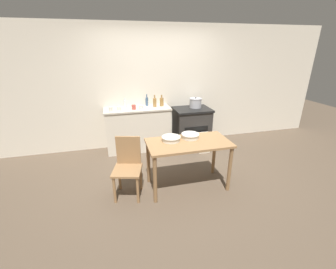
{
  "coord_description": "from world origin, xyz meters",
  "views": [
    {
      "loc": [
        -0.96,
        -3.19,
        2.12
      ],
      "look_at": [
        0.0,
        0.51,
        0.6
      ],
      "focal_mm": 24.0,
      "sensor_mm": 36.0,
      "label": 1
    }
  ],
  "objects_px": {
    "mixing_bowl_small": "(190,136)",
    "cup_mid_right": "(111,109)",
    "cup_center": "(134,107)",
    "work_table": "(188,149)",
    "stock_pot": "(195,103)",
    "cup_right": "(141,107)",
    "bottle_left": "(162,102)",
    "bottle_center_left": "(155,102)",
    "cup_center_right": "(119,108)",
    "bottle_mid_left": "(125,104)",
    "bottle_far_left": "(147,101)",
    "flour_sack": "(204,143)",
    "mixing_bowl_large": "(171,138)",
    "chair": "(128,165)",
    "stove": "(191,127)"
  },
  "relations": [
    {
      "from": "bottle_left",
      "to": "cup_mid_right",
      "type": "relative_size",
      "value": 2.47
    },
    {
      "from": "stock_pot",
      "to": "cup_mid_right",
      "type": "distance_m",
      "value": 1.82
    },
    {
      "from": "chair",
      "to": "flour_sack",
      "type": "xyz_separation_m",
      "value": [
        1.66,
        1.06,
        -0.27
      ]
    },
    {
      "from": "bottle_left",
      "to": "bottle_far_left",
      "type": "bearing_deg",
      "value": 163.21
    },
    {
      "from": "mixing_bowl_small",
      "to": "cup_center",
      "type": "height_order",
      "value": "cup_center"
    },
    {
      "from": "bottle_left",
      "to": "bottle_mid_left",
      "type": "distance_m",
      "value": 0.77
    },
    {
      "from": "cup_center",
      "to": "cup_right",
      "type": "bearing_deg",
      "value": -5.98
    },
    {
      "from": "bottle_mid_left",
      "to": "bottle_center_left",
      "type": "distance_m",
      "value": 0.62
    },
    {
      "from": "cup_center_right",
      "to": "cup_mid_right",
      "type": "xyz_separation_m",
      "value": [
        -0.16,
        -0.04,
        0.01
      ]
    },
    {
      "from": "work_table",
      "to": "cup_mid_right",
      "type": "distance_m",
      "value": 1.85
    },
    {
      "from": "mixing_bowl_small",
      "to": "bottle_mid_left",
      "type": "xyz_separation_m",
      "value": [
        -0.87,
        1.59,
        0.18
      ]
    },
    {
      "from": "stove",
      "to": "cup_mid_right",
      "type": "bearing_deg",
      "value": -177.51
    },
    {
      "from": "work_table",
      "to": "bottle_far_left",
      "type": "height_order",
      "value": "bottle_far_left"
    },
    {
      "from": "cup_center",
      "to": "cup_center_right",
      "type": "xyz_separation_m",
      "value": [
        -0.3,
        -0.01,
        -0.01
      ]
    },
    {
      "from": "cup_center_right",
      "to": "cup_right",
      "type": "relative_size",
      "value": 1.04
    },
    {
      "from": "work_table",
      "to": "bottle_left",
      "type": "xyz_separation_m",
      "value": [
        -0.03,
        1.65,
        0.35
      ]
    },
    {
      "from": "flour_sack",
      "to": "cup_center",
      "type": "distance_m",
      "value": 1.63
    },
    {
      "from": "mixing_bowl_small",
      "to": "cup_center_right",
      "type": "bearing_deg",
      "value": 126.32
    },
    {
      "from": "chair",
      "to": "cup_center",
      "type": "distance_m",
      "value": 1.58
    },
    {
      "from": "mixing_bowl_small",
      "to": "cup_mid_right",
      "type": "height_order",
      "value": "cup_mid_right"
    },
    {
      "from": "flour_sack",
      "to": "bottle_center_left",
      "type": "xyz_separation_m",
      "value": [
        -0.93,
        0.53,
        0.8
      ]
    },
    {
      "from": "mixing_bowl_large",
      "to": "cup_right",
      "type": "height_order",
      "value": "cup_right"
    },
    {
      "from": "cup_mid_right",
      "to": "cup_center",
      "type": "bearing_deg",
      "value": 6.74
    },
    {
      "from": "chair",
      "to": "cup_center",
      "type": "relative_size",
      "value": 9.41
    },
    {
      "from": "stock_pot",
      "to": "mixing_bowl_small",
      "type": "distance_m",
      "value": 1.62
    },
    {
      "from": "stove",
      "to": "bottle_center_left",
      "type": "distance_m",
      "value": 1.0
    },
    {
      "from": "work_table",
      "to": "cup_center_right",
      "type": "height_order",
      "value": "cup_center_right"
    },
    {
      "from": "mixing_bowl_large",
      "to": "stock_pot",
      "type": "bearing_deg",
      "value": 57.35
    },
    {
      "from": "cup_mid_right",
      "to": "cup_right",
      "type": "bearing_deg",
      "value": 3.63
    },
    {
      "from": "flour_sack",
      "to": "cup_center_right",
      "type": "bearing_deg",
      "value": 166.37
    },
    {
      "from": "bottle_center_left",
      "to": "cup_center_right",
      "type": "height_order",
      "value": "bottle_center_left"
    },
    {
      "from": "stock_pot",
      "to": "cup_mid_right",
      "type": "relative_size",
      "value": 2.85
    },
    {
      "from": "bottle_far_left",
      "to": "cup_center_right",
      "type": "xyz_separation_m",
      "value": [
        -0.6,
        -0.24,
        -0.05
      ]
    },
    {
      "from": "stock_pot",
      "to": "bottle_left",
      "type": "bearing_deg",
      "value": 176.81
    },
    {
      "from": "work_table",
      "to": "stock_pot",
      "type": "height_order",
      "value": "stock_pot"
    },
    {
      "from": "mixing_bowl_large",
      "to": "bottle_left",
      "type": "distance_m",
      "value": 1.57
    },
    {
      "from": "chair",
      "to": "flour_sack",
      "type": "relative_size",
      "value": 2.12
    },
    {
      "from": "stove",
      "to": "mixing_bowl_small",
      "type": "height_order",
      "value": "stove"
    },
    {
      "from": "flour_sack",
      "to": "bottle_mid_left",
      "type": "distance_m",
      "value": 1.84
    },
    {
      "from": "work_table",
      "to": "cup_right",
      "type": "xyz_separation_m",
      "value": [
        -0.49,
        1.5,
        0.3
      ]
    },
    {
      "from": "flour_sack",
      "to": "cup_right",
      "type": "relative_size",
      "value": 5.28
    },
    {
      "from": "bottle_center_left",
      "to": "bottle_far_left",
      "type": "bearing_deg",
      "value": 142.12
    },
    {
      "from": "work_table",
      "to": "bottle_mid_left",
      "type": "xyz_separation_m",
      "value": [
        -0.8,
        1.73,
        0.34
      ]
    },
    {
      "from": "bottle_mid_left",
      "to": "flour_sack",
      "type": "bearing_deg",
      "value": -22.22
    },
    {
      "from": "flour_sack",
      "to": "cup_center",
      "type": "xyz_separation_m",
      "value": [
        -1.38,
        0.42,
        0.75
      ]
    },
    {
      "from": "mixing_bowl_small",
      "to": "cup_center_right",
      "type": "distance_m",
      "value": 1.71
    },
    {
      "from": "bottle_left",
      "to": "cup_center_right",
      "type": "distance_m",
      "value": 0.92
    },
    {
      "from": "cup_center",
      "to": "bottle_mid_left",
      "type": "bearing_deg",
      "value": 126.91
    },
    {
      "from": "bottle_far_left",
      "to": "cup_mid_right",
      "type": "bearing_deg",
      "value": -159.84
    },
    {
      "from": "work_table",
      "to": "bottle_left",
      "type": "relative_size",
      "value": 5.33
    }
  ]
}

